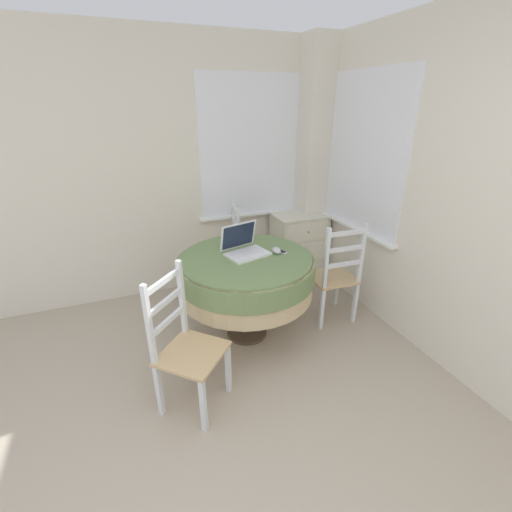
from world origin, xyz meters
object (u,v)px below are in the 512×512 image
Objects in this scene: dining_chair_near_back_window at (225,252)px; corner_cabinet at (298,246)px; laptop at (244,248)px; computer_mouse at (276,250)px; round_dining_table at (246,273)px; cell_phone at (281,252)px; dining_chair_camera_near at (186,348)px; dining_chair_near_right_window at (335,277)px.

dining_chair_near_back_window reaches higher than corner_cabinet.
laptop is 0.27m from computer_mouse.
round_dining_table is at bearing -138.46° from corner_cabinet.
computer_mouse is 0.81× the size of cell_phone.
cell_phone reaches higher than round_dining_table.
round_dining_table is 0.86m from dining_chair_camera_near.
round_dining_table is 1.15× the size of dining_chair_near_right_window.
computer_mouse is 0.10× the size of dining_chair_near_right_window.
dining_chair_camera_near is (-1.48, -0.49, 0.00)m from dining_chair_near_right_window.
corner_cabinet is (0.95, 0.78, -0.43)m from laptop.
dining_chair_near_right_window reaches higher than round_dining_table.
dining_chair_near_back_window is (-0.24, 0.86, -0.32)m from cell_phone.
dining_chair_near_right_window is 1.28× the size of corner_cabinet.
round_dining_table is 1.15× the size of dining_chair_near_back_window.
dining_chair_near_back_window is 1.00× the size of dining_chair_near_right_window.
round_dining_table is 1.31m from corner_cabinet.
dining_chair_near_back_window is 1.00× the size of dining_chair_camera_near.
dining_chair_camera_near is at bearing -138.10° from round_dining_table.
dining_chair_near_back_window is at bearing 105.76° from cell_phone.
round_dining_table is 0.86m from dining_chair_near_back_window.
laptop is 3.19× the size of cell_phone.
dining_chair_near_back_window and dining_chair_near_right_window have the same top height.
dining_chair_camera_near is (-0.63, -0.57, -0.16)m from round_dining_table.
round_dining_table is 2.87× the size of laptop.
cell_phone is at bearing -126.71° from corner_cabinet.
dining_chair_near_right_window reaches higher than corner_cabinet.
laptop is at bearing -140.57° from corner_cabinet.
cell_phone is (0.31, -0.02, 0.16)m from round_dining_table.
computer_mouse is 1.20m from corner_cabinet.
dining_chair_camera_near is at bearing -148.94° from computer_mouse.
corner_cabinet is (0.70, 0.88, -0.40)m from computer_mouse.
cell_phone is 0.13× the size of dining_chair_near_back_window.
dining_chair_near_right_window is at bearing -5.70° from cell_phone.
corner_cabinet is (0.65, 0.88, -0.38)m from cell_phone.
computer_mouse is 0.10× the size of dining_chair_near_back_window.
computer_mouse is 1.10m from dining_chair_camera_near.
laptop is 0.40× the size of dining_chair_near_right_window.
dining_chair_near_back_window and dining_chair_camera_near have the same top height.
dining_chair_camera_near is (-0.65, -0.64, -0.36)m from laptop.
dining_chair_near_back_window is at bearing 130.30° from dining_chair_near_right_window.
corner_cabinet is at bearing 39.43° from laptop.
cell_phone reaches higher than corner_cabinet.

